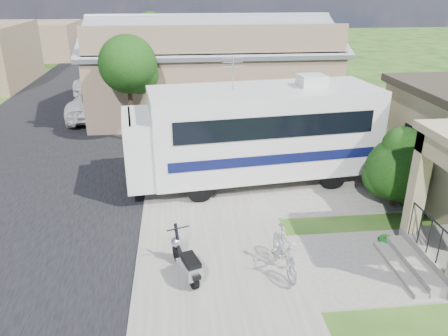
{
  "coord_description": "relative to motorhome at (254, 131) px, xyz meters",
  "views": [
    {
      "loc": [
        -1.8,
        -9.55,
        6.42
      ],
      "look_at": [
        -0.5,
        2.5,
        1.3
      ],
      "focal_mm": 35.0,
      "sensor_mm": 36.0,
      "label": 1
    }
  ],
  "objects": [
    {
      "name": "street_tree_b",
      "position": [
        -4.41,
        14.78,
        1.54
      ],
      "size": [
        2.44,
        2.4,
        4.73
      ],
      "color": "black",
      "rests_on": "ground"
    },
    {
      "name": "garden_hose",
      "position": [
        2.85,
        -4.41,
        -1.76
      ],
      "size": [
        0.39,
        0.39,
        0.18
      ],
      "primitive_type": "cylinder",
      "color": "#13621B",
      "rests_on": "ground"
    },
    {
      "name": "driveway_slab",
      "position": [
        0.79,
        0.23,
        -1.82
      ],
      "size": [
        7.0,
        6.0,
        0.05
      ],
      "primitive_type": "cube",
      "color": "#65635B",
      "rests_on": "ground"
    },
    {
      "name": "shrub",
      "position": [
        4.08,
        -2.24,
        -0.53
      ],
      "size": [
        2.11,
        2.01,
        2.58
      ],
      "color": "black",
      "rests_on": "ground"
    },
    {
      "name": "ground",
      "position": [
        -0.71,
        -4.27,
        -1.85
      ],
      "size": [
        120.0,
        120.0,
        0.0
      ],
      "primitive_type": "plane",
      "color": "#173D10"
    },
    {
      "name": "distant_bldg_near",
      "position": [
        -15.71,
        29.73,
        -0.25
      ],
      "size": [
        8.0,
        7.0,
        3.2
      ],
      "primitive_type": "cube",
      "color": "#765F4A",
      "rests_on": "ground"
    },
    {
      "name": "motorhome",
      "position": [
        0.0,
        0.0,
        0.0
      ],
      "size": [
        8.63,
        3.54,
        4.31
      ],
      "rotation": [
        0.0,
        0.0,
        0.11
      ],
      "color": "beige",
      "rests_on": "ground"
    },
    {
      "name": "street_tree_c",
      "position": [
        -4.41,
        23.78,
        1.26
      ],
      "size": [
        2.44,
        2.4,
        4.42
      ],
      "color": "black",
      "rests_on": "ground"
    },
    {
      "name": "walk_slab",
      "position": [
        2.29,
        -5.27,
        -1.82
      ],
      "size": [
        4.0,
        3.0,
        0.05
      ],
      "primitive_type": "cube",
      "color": "#65635B",
      "rests_on": "ground"
    },
    {
      "name": "bicycle",
      "position": [
        -0.15,
        -5.27,
        -1.31
      ],
      "size": [
        0.64,
        1.81,
        1.07
      ],
      "primitive_type": "imported",
      "rotation": [
        0.0,
        0.0,
        0.08
      ],
      "color": "#B3B2BA",
      "rests_on": "ground"
    },
    {
      "name": "scooter",
      "position": [
        -2.47,
        -5.29,
        -1.37
      ],
      "size": [
        0.8,
        1.57,
        1.06
      ],
      "rotation": [
        0.0,
        0.0,
        0.32
      ],
      "color": "black",
      "rests_on": "ground"
    },
    {
      "name": "pickup_truck",
      "position": [
        -6.59,
        9.1,
        -1.04
      ],
      "size": [
        2.81,
        5.85,
        1.61
      ],
      "primitive_type": "imported",
      "rotation": [
        0.0,
        0.0,
        3.17
      ],
      "color": "white",
      "rests_on": "ground"
    },
    {
      "name": "warehouse",
      "position": [
        -0.71,
        9.7,
        0.14
      ],
      "size": [
        12.5,
        8.4,
        5.04
      ],
      "color": "#765F4A",
      "rests_on": "ground"
    },
    {
      "name": "sidewalk_slab",
      "position": [
        -1.71,
        5.73,
        -1.82
      ],
      "size": [
        4.0,
        80.0,
        0.06
      ],
      "primitive_type": "cube",
      "color": "#65635B",
      "rests_on": "ground"
    },
    {
      "name": "street_tree_a",
      "position": [
        -4.41,
        4.78,
        1.4
      ],
      "size": [
        2.44,
        2.4,
        4.58
      ],
      "color": "black",
      "rests_on": "ground"
    },
    {
      "name": "street_slab",
      "position": [
        -8.21,
        5.73,
        -1.84
      ],
      "size": [
        9.0,
        80.0,
        0.02
      ],
      "primitive_type": "cube",
      "color": "black",
      "rests_on": "ground"
    },
    {
      "name": "van",
      "position": [
        -7.18,
        15.45,
        -0.96
      ],
      "size": [
        3.66,
        6.5,
        1.78
      ],
      "primitive_type": "imported",
      "rotation": [
        0.0,
        0.0,
        -0.2
      ],
      "color": "white",
      "rests_on": "ground"
    }
  ]
}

